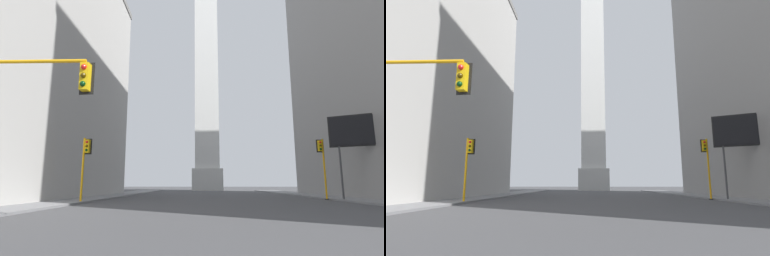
% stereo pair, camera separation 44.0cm
% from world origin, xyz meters
% --- Properties ---
extents(sidewalk_left, '(5.00, 88.72, 0.15)m').
position_xyz_m(sidewalk_left, '(-13.56, 26.62, 0.07)').
color(sidewalk_left, slate).
rests_on(sidewalk_left, ground_plane).
extents(sidewalk_right, '(5.00, 88.72, 0.15)m').
position_xyz_m(sidewalk_right, '(13.56, 26.62, 0.07)').
color(sidewalk_right, slate).
rests_on(sidewalk_right, ground_plane).
extents(obelisk, '(7.45, 7.45, 72.58)m').
position_xyz_m(obelisk, '(0.00, 73.94, 34.97)').
color(obelisk, silver).
rests_on(obelisk, ground_plane).
extents(traffic_light_near_left, '(5.07, 0.51, 6.39)m').
position_xyz_m(traffic_light_near_left, '(-9.17, 9.45, 4.87)').
color(traffic_light_near_left, orange).
rests_on(traffic_light_near_left, ground_plane).
extents(traffic_light_mid_right, '(0.78, 0.51, 6.08)m').
position_xyz_m(traffic_light_mid_right, '(10.69, 29.20, 4.00)').
color(traffic_light_mid_right, orange).
rests_on(traffic_light_mid_right, ground_plane).
extents(traffic_light_mid_left, '(0.79, 0.52, 5.34)m').
position_xyz_m(traffic_light_mid_left, '(-11.28, 23.08, 3.52)').
color(traffic_light_mid_left, orange).
rests_on(traffic_light_mid_left, ground_plane).
extents(billboard_sign, '(4.62, 2.27, 8.08)m').
position_xyz_m(billboard_sign, '(13.20, 26.77, 6.31)').
color(billboard_sign, '#3F3F42').
rests_on(billboard_sign, ground_plane).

